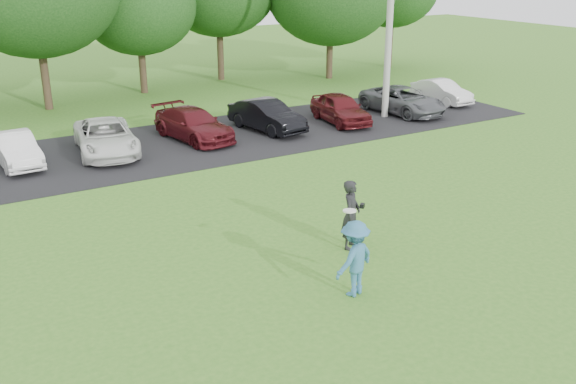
{
  "coord_description": "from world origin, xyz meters",
  "views": [
    {
      "loc": [
        -7.34,
        -8.86,
        6.61
      ],
      "look_at": [
        0.0,
        3.5,
        1.3
      ],
      "focal_mm": 40.0,
      "sensor_mm": 36.0,
      "label": 1
    }
  ],
  "objects": [
    {
      "name": "ground",
      "position": [
        0.0,
        0.0,
        0.0
      ],
      "size": [
        100.0,
        100.0,
        0.0
      ],
      "primitive_type": "plane",
      "color": "#377120",
      "rests_on": "ground"
    },
    {
      "name": "frisbee_player",
      "position": [
        -0.16,
        0.57,
        0.82
      ],
      "size": [
        1.18,
        0.89,
        1.92
      ],
      "color": "teal",
      "rests_on": "ground"
    },
    {
      "name": "parking_lot",
      "position": [
        0.0,
        13.0,
        0.01
      ],
      "size": [
        32.0,
        6.5,
        0.03
      ],
      "primitive_type": "cube",
      "color": "black",
      "rests_on": "ground"
    },
    {
      "name": "camera_bystander",
      "position": [
        1.12,
        2.46,
        0.85
      ],
      "size": [
        0.74,
        0.71,
        1.7
      ],
      "color": "black",
      "rests_on": "ground"
    },
    {
      "name": "parked_cars",
      "position": [
        -0.71,
        12.91,
        0.61
      ],
      "size": [
        30.15,
        5.09,
        1.24
      ],
      "color": "#AEB0B5",
      "rests_on": "parking_lot"
    }
  ]
}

